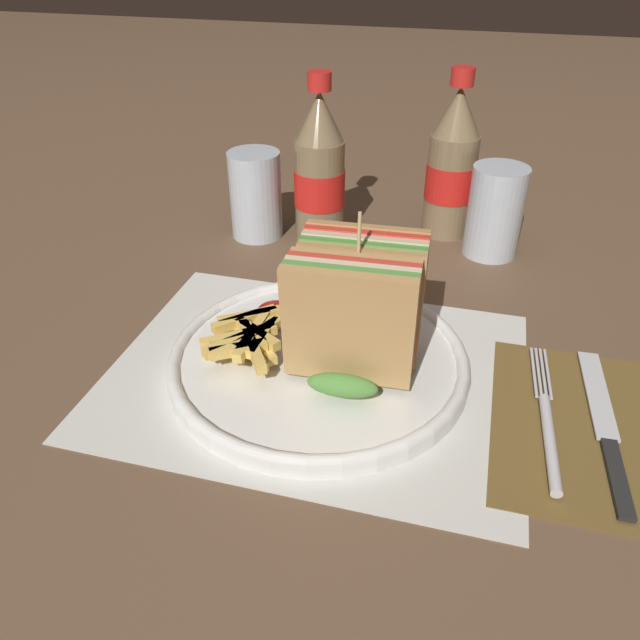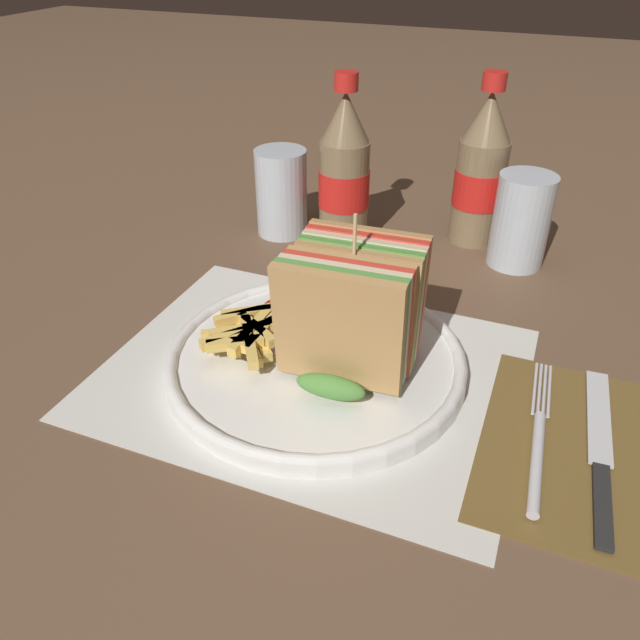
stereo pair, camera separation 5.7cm
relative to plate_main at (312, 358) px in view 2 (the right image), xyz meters
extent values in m
plane|color=brown|center=(0.00, -0.02, -0.01)|extent=(4.00, 4.00, 0.00)
cube|color=silver|center=(0.00, -0.01, -0.01)|extent=(0.37, 0.29, 0.00)
cylinder|color=white|center=(0.00, 0.00, 0.00)|extent=(0.27, 0.27, 0.01)
torus|color=white|center=(0.00, 0.00, 0.00)|extent=(0.27, 0.27, 0.01)
cube|color=tan|center=(0.04, -0.04, 0.06)|extent=(0.11, 0.02, 0.11)
cube|color=#518E3D|center=(0.04, -0.03, 0.06)|extent=(0.11, 0.02, 0.11)
cube|color=beige|center=(0.04, -0.02, 0.06)|extent=(0.11, 0.02, 0.11)
cube|color=red|center=(0.04, -0.01, 0.06)|extent=(0.11, 0.02, 0.11)
cube|color=tan|center=(0.04, 0.00, 0.06)|extent=(0.11, 0.02, 0.11)
ellipsoid|color=#518E3D|center=(0.04, -0.05, 0.02)|extent=(0.06, 0.02, 0.02)
cube|color=tan|center=(0.04, 0.00, 0.06)|extent=(0.11, 0.02, 0.11)
cube|color=#518E3D|center=(0.04, 0.01, 0.06)|extent=(0.11, 0.02, 0.11)
cube|color=beige|center=(0.04, 0.02, 0.06)|extent=(0.11, 0.02, 0.11)
cube|color=red|center=(0.04, 0.03, 0.06)|extent=(0.11, 0.02, 0.11)
cube|color=tan|center=(0.04, 0.04, 0.06)|extent=(0.11, 0.02, 0.11)
ellipsoid|color=#518E3D|center=(0.04, 0.00, 0.02)|extent=(0.06, 0.02, 0.02)
cylinder|color=tan|center=(0.04, 0.00, 0.08)|extent=(0.00, 0.00, 0.14)
cube|color=#E0B756|center=(-0.07, 0.02, 0.01)|extent=(0.01, 0.05, 0.01)
cube|color=#E0B756|center=(-0.07, -0.02, 0.01)|extent=(0.03, 0.05, 0.01)
cube|color=#E0B756|center=(-0.05, -0.02, 0.01)|extent=(0.05, 0.05, 0.01)
cube|color=#E0B756|center=(-0.05, -0.01, 0.01)|extent=(0.05, 0.06, 0.01)
cube|color=#E0B756|center=(-0.08, -0.01, 0.01)|extent=(0.05, 0.03, 0.01)
cube|color=#E0B756|center=(-0.06, -0.02, 0.02)|extent=(0.05, 0.06, 0.01)
cube|color=#E0B756|center=(-0.06, -0.01, 0.02)|extent=(0.01, 0.07, 0.01)
cube|color=#E0B756|center=(-0.05, -0.03, 0.02)|extent=(0.05, 0.07, 0.01)
cube|color=#E0B756|center=(-0.07, 0.01, 0.02)|extent=(0.05, 0.05, 0.01)
cube|color=#E0B756|center=(-0.07, 0.02, 0.02)|extent=(0.06, 0.04, 0.01)
cube|color=#E0B756|center=(-0.06, -0.03, 0.02)|extent=(0.05, 0.04, 0.01)
cube|color=#E0B756|center=(-0.05, -0.01, 0.02)|extent=(0.03, 0.06, 0.01)
cube|color=#E0B756|center=(-0.06, -0.01, 0.02)|extent=(0.05, 0.05, 0.01)
cube|color=#E0B756|center=(-0.05, -0.01, 0.02)|extent=(0.05, 0.04, 0.01)
cube|color=#E0B756|center=(-0.05, -0.01, 0.02)|extent=(0.01, 0.06, 0.01)
ellipsoid|color=maroon|center=(-0.05, 0.04, 0.02)|extent=(0.04, 0.03, 0.01)
cube|color=brown|center=(0.23, -0.02, -0.01)|extent=(0.13, 0.21, 0.00)
cylinder|color=silver|center=(0.20, -0.05, 0.00)|extent=(0.01, 0.11, 0.01)
cylinder|color=silver|center=(0.19, 0.03, 0.00)|extent=(0.01, 0.07, 0.00)
cylinder|color=silver|center=(0.20, 0.04, 0.00)|extent=(0.01, 0.07, 0.00)
cylinder|color=silver|center=(0.20, 0.04, 0.00)|extent=(0.01, 0.07, 0.00)
cylinder|color=silver|center=(0.21, 0.04, 0.00)|extent=(0.01, 0.07, 0.00)
cube|color=black|center=(0.25, -0.08, 0.00)|extent=(0.02, 0.08, 0.00)
cube|color=silver|center=(0.25, 0.02, 0.00)|extent=(0.02, 0.12, 0.00)
cylinder|color=#7A6647|center=(-0.07, 0.26, 0.05)|extent=(0.06, 0.06, 0.13)
cylinder|color=red|center=(-0.07, 0.26, 0.06)|extent=(0.06, 0.06, 0.04)
cone|color=#7A6647|center=(-0.07, 0.26, 0.14)|extent=(0.06, 0.06, 0.06)
cylinder|color=red|center=(-0.07, 0.26, 0.18)|extent=(0.03, 0.03, 0.02)
cylinder|color=#7A6647|center=(0.09, 0.32, 0.05)|extent=(0.06, 0.06, 0.13)
cylinder|color=red|center=(0.09, 0.32, 0.06)|extent=(0.06, 0.06, 0.04)
cone|color=#7A6647|center=(0.09, 0.32, 0.14)|extent=(0.06, 0.06, 0.06)
cylinder|color=red|center=(0.09, 0.32, 0.18)|extent=(0.03, 0.03, 0.02)
cylinder|color=silver|center=(0.15, 0.28, 0.04)|extent=(0.07, 0.07, 0.11)
cylinder|color=black|center=(0.15, 0.28, 0.02)|extent=(0.06, 0.06, 0.07)
cylinder|color=silver|center=(-0.15, 0.25, 0.04)|extent=(0.07, 0.07, 0.11)
camera|label=1|loc=(0.12, -0.44, 0.34)|focal=35.00mm
camera|label=2|loc=(0.18, -0.42, 0.34)|focal=35.00mm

